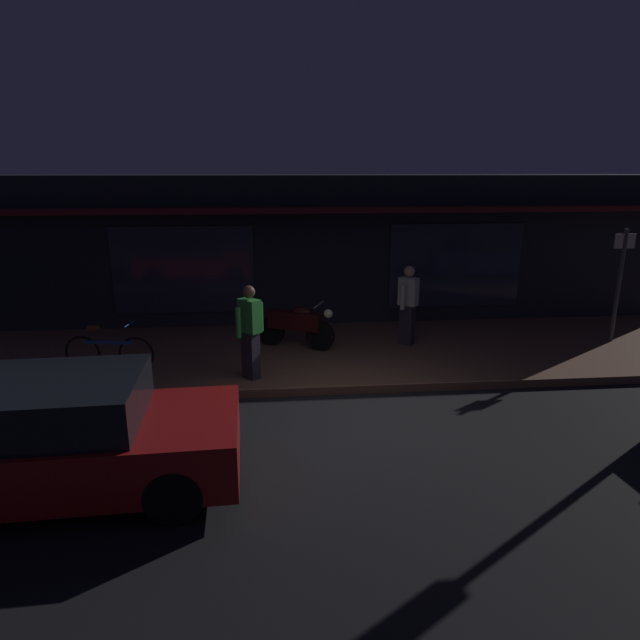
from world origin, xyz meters
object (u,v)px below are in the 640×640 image
at_px(sign_post, 619,279).
at_px(person_photographer, 250,330).
at_px(parked_car_near, 57,438).
at_px(motorcycle, 296,324).
at_px(bicycle_parked, 109,352).
at_px(person_bystander, 408,304).

bearing_deg(sign_post, person_photographer, -169.08).
bearing_deg(person_photographer, parked_car_near, -124.67).
height_order(sign_post, parked_car_near, sign_post).
xyz_separation_m(motorcycle, bicycle_parked, (-3.47, -1.06, -0.14)).
distance_m(motorcycle, person_photographer, 1.91).
height_order(bicycle_parked, person_photographer, person_photographer).
xyz_separation_m(motorcycle, parked_car_near, (-3.04, -4.76, 0.06)).
distance_m(person_photographer, sign_post, 7.83).
height_order(person_photographer, person_bystander, same).
xyz_separation_m(person_photographer, person_bystander, (3.21, 1.66, 0.00)).
distance_m(motorcycle, person_bystander, 2.36).
bearing_deg(person_photographer, bicycle_parked, 167.20).
xyz_separation_m(bicycle_parked, sign_post, (10.26, 0.89, 1.00)).
distance_m(person_bystander, sign_post, 4.49).
bearing_deg(sign_post, person_bystander, 177.68).
distance_m(bicycle_parked, sign_post, 10.34).
relative_size(bicycle_parked, person_bystander, 0.99).
relative_size(person_photographer, person_bystander, 1.00).
relative_size(motorcycle, parked_car_near, 0.38).
distance_m(bicycle_parked, parked_car_near, 3.73).
relative_size(person_photographer, sign_post, 0.70).
bearing_deg(parked_car_near, person_bystander, 41.65).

